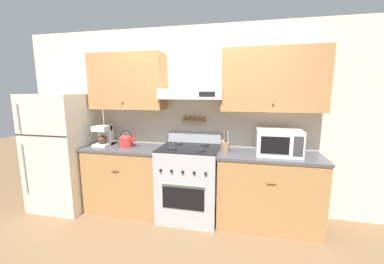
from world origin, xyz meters
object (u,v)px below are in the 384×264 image
Objects in this scene: refrigerator at (64,151)px; coffee_maker at (104,135)px; utensil_crock at (226,146)px; tea_kettle at (126,140)px; microwave at (278,142)px; stove_range at (189,182)px.

refrigerator is 0.65m from coffee_maker.
refrigerator is at bearing -170.33° from coffee_maker.
tea_kettle is at bearing -180.00° from utensil_crock.
microwave is at bearing 0.51° from tea_kettle.
refrigerator reaches higher than microwave.
refrigerator is 2.98m from microwave.
tea_kettle is (0.96, 0.07, 0.19)m from refrigerator.
refrigerator is 3.17× the size of microwave.
stove_range is 1.39m from coffee_maker.
stove_range is 1.25m from microwave.
coffee_maker reaches higher than utensil_crock.
coffee_maker is at bearing 177.78° from stove_range.
utensil_crock reaches higher than tea_kettle.
refrigerator reaches higher than tea_kettle.
stove_range is 4.56× the size of tea_kettle.
microwave reaches higher than utensil_crock.
stove_range is 1.04m from tea_kettle.
utensil_crock is (2.33, 0.07, 0.17)m from refrigerator.
stove_range is 3.94× the size of coffee_maker.
tea_kettle is 0.87× the size of utensil_crock.
utensil_crock is (0.47, 0.02, 0.50)m from stove_range.
refrigerator is at bearing -178.23° from microwave.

